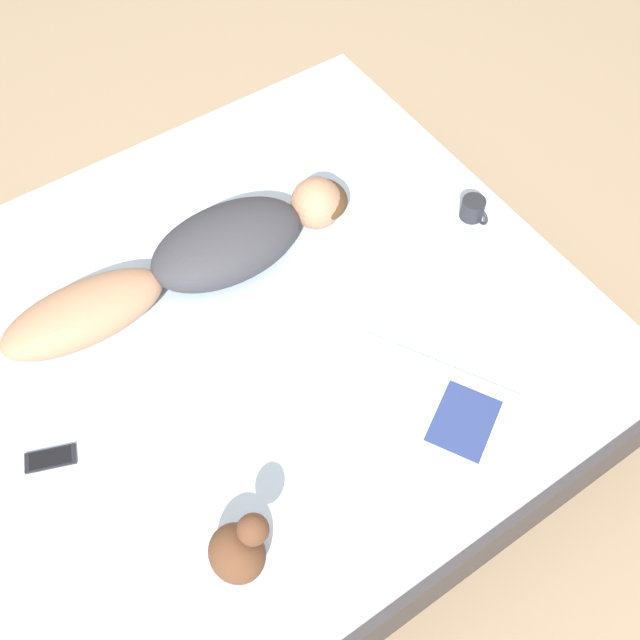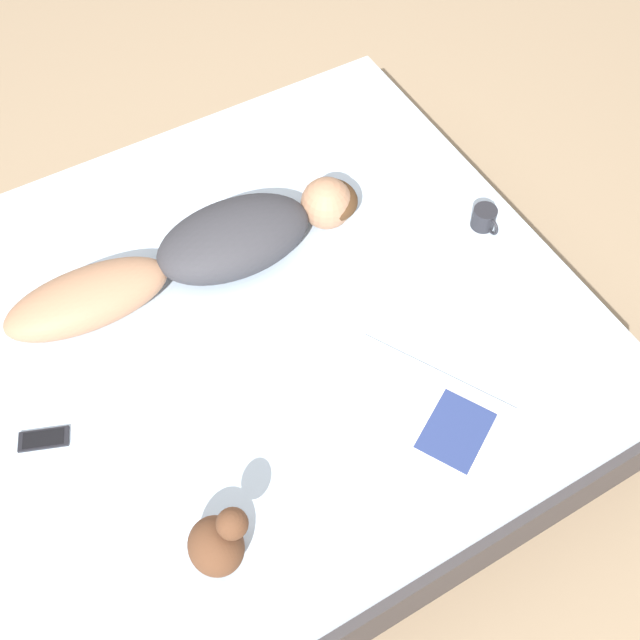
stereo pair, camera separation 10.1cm
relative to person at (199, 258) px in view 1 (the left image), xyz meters
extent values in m
plane|color=#9E8466|center=(0.26, 0.02, -0.65)|extent=(12.00, 12.00, 0.00)
cube|color=#383333|center=(0.26, 0.02, -0.46)|extent=(1.97, 2.19, 0.37)
cube|color=silver|center=(0.26, 0.02, -0.18)|extent=(1.91, 2.13, 0.18)
ellipsoid|color=#A37556|center=(-0.02, -0.41, -0.01)|extent=(0.26, 0.56, 0.15)
ellipsoid|color=#333338|center=(0.01, 0.11, 0.01)|extent=(0.34, 0.56, 0.19)
ellipsoid|color=#472D19|center=(0.02, 0.49, 0.01)|extent=(0.20, 0.19, 0.10)
sphere|color=#A37556|center=(0.02, 0.46, 0.00)|extent=(0.19, 0.19, 0.19)
cube|color=white|center=(0.71, 0.25, -0.09)|extent=(0.39, 0.41, 0.01)
cube|color=white|center=(0.94, 0.38, -0.09)|extent=(0.39, 0.41, 0.01)
cube|color=navy|center=(0.94, 0.38, -0.08)|extent=(0.26, 0.28, 0.00)
cylinder|color=#232328|center=(0.32, 0.94, -0.05)|extent=(0.09, 0.09, 0.08)
cylinder|color=black|center=(0.32, 0.94, -0.01)|extent=(0.07, 0.07, 0.00)
torus|color=#232328|center=(0.37, 0.94, -0.05)|extent=(0.07, 0.01, 0.07)
cube|color=black|center=(0.35, -0.71, -0.09)|extent=(0.11, 0.16, 0.01)
cube|color=black|center=(0.35, -0.71, -0.08)|extent=(0.09, 0.13, 0.00)
ellipsoid|color=brown|center=(0.92, -0.40, -0.02)|extent=(0.17, 0.15, 0.14)
sphere|color=brown|center=(0.92, -0.34, 0.08)|extent=(0.09, 0.09, 0.09)
camera|label=1|loc=(1.51, -0.54, 1.99)|focal=42.00mm
camera|label=2|loc=(1.57, -0.45, 1.99)|focal=42.00mm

